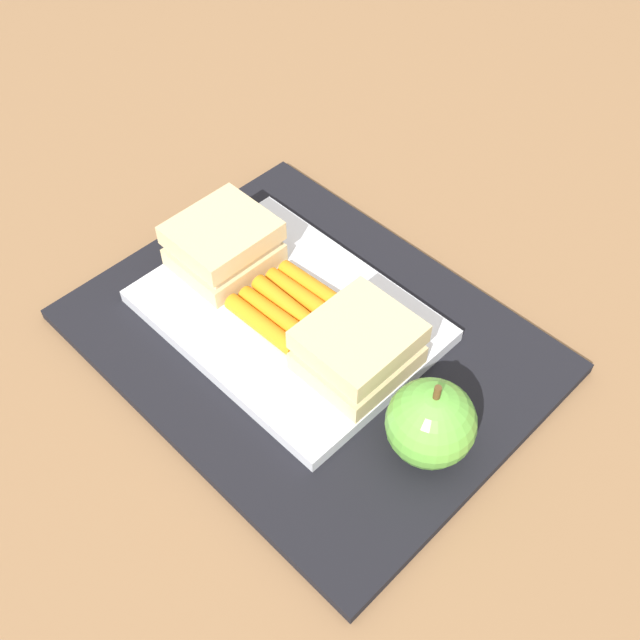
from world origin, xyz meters
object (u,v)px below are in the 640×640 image
sandwich_half_left (223,244)px  carrot_sticks_bundle (289,306)px  sandwich_half_right (358,348)px  apple (431,423)px  food_tray (288,316)px

sandwich_half_left → carrot_sticks_bundle: 0.08m
sandwich_half_left → sandwich_half_right: same height
sandwich_half_right → apple: (0.08, -0.01, -0.00)m
sandwich_half_right → carrot_sticks_bundle: bearing=179.8°
food_tray → carrot_sticks_bundle: size_ratio=2.97×
food_tray → sandwich_half_left: 0.08m
carrot_sticks_bundle → sandwich_half_left: bearing=-179.8°
carrot_sticks_bundle → apple: 0.16m
sandwich_half_right → apple: size_ratio=1.06×
apple → carrot_sticks_bundle: bearing=175.6°
sandwich_half_left → apple: (0.24, -0.01, -0.00)m
sandwich_half_left → apple: 0.24m
sandwich_half_left → carrot_sticks_bundle: (0.08, 0.00, -0.02)m
food_tray → sandwich_half_right: 0.08m
food_tray → sandwich_half_left: size_ratio=2.88×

